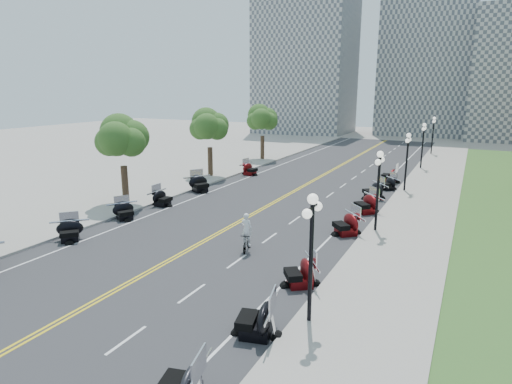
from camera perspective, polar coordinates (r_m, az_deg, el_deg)
The scene contains 50 objects.
ground at distance 27.19m, azimuth -4.32°, elevation -5.12°, with size 160.00×160.00×0.00m, color gray.
road at distance 35.76m, azimuth 3.98°, elevation -0.53°, with size 16.00×90.00×0.01m, color #333335.
centerline_yellow_a at distance 35.80m, azimuth 3.81°, elevation -0.49°, with size 0.12×90.00×0.00m, color yellow.
centerline_yellow_b at distance 35.71m, azimuth 4.16°, elevation -0.53°, with size 0.12×90.00×0.00m, color yellow.
edge_line_north at distance 33.88m, azimuth 14.00°, elevation -1.69°, with size 0.12×90.00×0.00m, color white.
edge_line_south at distance 38.62m, azimuth -4.79°, elevation 0.53°, with size 0.12×90.00×0.00m, color white.
lane_dash_3 at distance 16.72m, azimuth -16.89°, elevation -18.35°, with size 0.12×2.00×0.00m, color white.
lane_dash_4 at distance 19.38m, azimuth -8.54°, elevation -13.21°, with size 0.12×2.00×0.00m, color white.
lane_dash_5 at distance 22.44m, azimuth -2.57°, elevation -9.21°, with size 0.12×2.00×0.00m, color white.
lane_dash_6 at distance 25.75m, azimuth 1.83°, elevation -6.14°, with size 0.12×2.00×0.00m, color white.
lane_dash_7 at distance 29.24m, azimuth 5.16°, elevation -3.76°, with size 0.12×2.00×0.00m, color white.
lane_dash_8 at distance 32.85m, azimuth 7.76°, elevation -1.88°, with size 0.12×2.00×0.00m, color white.
lane_dash_9 at distance 36.53m, azimuth 9.84°, elevation -0.38°, with size 0.12×2.00×0.00m, color white.
lane_dash_10 at distance 40.28m, azimuth 11.53°, elevation 0.85°, with size 0.12×2.00×0.00m, color white.
lane_dash_11 at distance 44.07m, azimuth 12.93°, elevation 1.86°, with size 0.12×2.00×0.00m, color white.
lane_dash_12 at distance 47.90m, azimuth 14.12°, elevation 2.72°, with size 0.12×2.00×0.00m, color white.
lane_dash_13 at distance 51.75m, azimuth 15.12°, elevation 3.44°, with size 0.12×2.00×0.00m, color white.
lane_dash_14 at distance 55.62m, azimuth 15.99°, elevation 4.07°, with size 0.12×2.00×0.00m, color white.
lane_dash_15 at distance 59.51m, azimuth 16.75°, elevation 4.61°, with size 0.12×2.00×0.00m, color white.
lane_dash_16 at distance 63.42m, azimuth 17.41°, elevation 5.08°, with size 0.12×2.00×0.00m, color white.
lane_dash_17 at distance 67.33m, azimuth 18.00°, elevation 5.50°, with size 0.12×2.00×0.00m, color white.
lane_dash_18 at distance 71.26m, azimuth 18.53°, elevation 5.88°, with size 0.12×2.00×0.00m, color white.
lane_dash_19 at distance 75.19m, azimuth 19.00°, elevation 6.21°, with size 0.12×2.00×0.00m, color white.
sidewalk_north at distance 33.25m, azimuth 20.89°, elevation -2.37°, with size 5.00×90.00×0.15m, color #9E9991.
sidewalk_south at distance 40.86m, azimuth -9.70°, elevation 1.20°, with size 5.00×90.00×0.15m, color #9E9991.
distant_block_a at distance 89.77m, azimuth 6.63°, elevation 16.24°, with size 18.00×14.00×26.00m, color gray.
distant_block_b at distance 90.69m, azimuth 21.81°, elevation 16.64°, with size 16.00×12.00×30.00m, color gray.
street_lamp_1 at distance 16.00m, azimuth 7.32°, elevation -8.94°, with size 0.50×1.20×4.90m, color black, non-canonical shape.
street_lamp_2 at distance 27.12m, azimuth 15.93°, elevation 0.06°, with size 0.50×1.20×4.90m, color black, non-canonical shape.
street_lamp_3 at distance 38.77m, azimuth 19.43°, elevation 3.75°, with size 0.50×1.20×4.90m, color black, non-canonical shape.
street_lamp_4 at distance 50.58m, azimuth 21.31°, elevation 5.73°, with size 0.50×1.20×4.90m, color black, non-canonical shape.
street_lamp_5 at distance 62.47m, azimuth 22.49°, elevation 6.95°, with size 0.50×1.20×4.90m, color black, non-canonical shape.
tree_2 at distance 33.76m, azimuth -17.43°, elevation 6.24°, with size 4.80×4.80×9.20m, color #235619, non-canonical shape.
tree_3 at distance 43.12m, azimuth -6.22°, elevation 8.25°, with size 4.80×4.80×9.20m, color #235619, non-canonical shape.
tree_4 at distance 53.54m, azimuth 0.87°, elevation 9.35°, with size 4.80×4.80×9.20m, color #235619, non-canonical shape.
motorcycle_n_2 at distance 13.31m, azimuth -9.97°, elevation -23.69°, with size 1.93×1.93×1.35m, color black, non-canonical shape.
motorcycle_n_3 at distance 15.96m, azimuth 0.00°, elevation -16.36°, with size 2.09×2.09×1.46m, color black, non-canonical shape.
motorcycle_n_4 at distance 19.67m, azimuth 5.88°, elevation -10.45°, with size 2.04×2.04×1.42m, color #590A0C, non-canonical shape.
motorcycle_n_6 at distance 26.68m, azimuth 11.93°, elevation -4.07°, with size 2.12×2.12×1.48m, color #590A0C, non-canonical shape.
motorcycle_n_7 at distance 31.59m, azimuth 14.49°, elevation -1.41°, with size 2.18×2.18×1.52m, color #590A0C, non-canonical shape.
motorcycle_n_8 at distance 35.78m, azimuth 15.37°, elevation 0.27°, with size 2.17×2.17×1.52m, color black, non-canonical shape.
motorcycle_n_9 at distance 39.48m, azimuth 17.19°, elevation 1.16°, with size 1.78×1.78×1.25m, color black, non-canonical shape.
motorcycle_n_10 at distance 42.75m, azimuth 17.37°, elevation 2.24°, with size 2.15×2.15×1.51m, color #590A0C, non-canonical shape.
motorcycle_s_4 at distance 27.35m, azimuth -23.61°, elevation -4.69°, with size 1.89×1.89×1.32m, color black, non-canonical shape.
motorcycle_s_5 at distance 30.50m, azimuth -17.15°, elevation -2.36°, with size 1.83×1.83×1.28m, color black, non-canonical shape.
motorcycle_s_6 at distance 33.29m, azimuth -12.39°, elevation -0.71°, with size 1.90×1.90×1.33m, color black, non-canonical shape.
motorcycle_s_7 at distance 37.31m, azimuth -7.52°, elevation 1.19°, with size 2.19×2.19×1.53m, color black, non-canonical shape.
motorcycle_s_9 at distance 44.29m, azimuth -0.80°, elevation 3.16°, with size 1.98×1.98×1.38m, color #590A0C, non-canonical shape.
bicycle at distance 23.59m, azimuth -1.27°, elevation -6.68°, with size 0.50×1.77×1.06m, color #A51414.
cyclist_rider at distance 23.12m, azimuth -1.29°, elevation -3.31°, with size 0.67×0.44×1.83m, color silver.
Camera 1 is at (13.43, -21.98, 8.70)m, focal length 30.00 mm.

